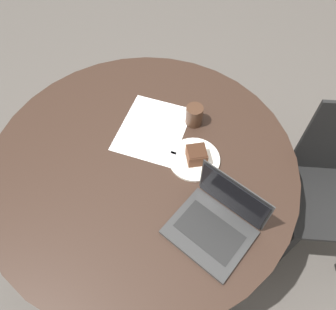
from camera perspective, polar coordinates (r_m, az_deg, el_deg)
name	(u,v)px	position (r m, az deg, el deg)	size (l,w,h in m)	color
ground_plane	(150,223)	(2.11, -3.24, -11.67)	(12.00, 12.00, 0.00)	#4C4742
dining_table	(143,170)	(1.54, -4.35, -2.60)	(1.39, 1.39, 0.72)	black
chair	(330,185)	(1.86, 26.40, -4.72)	(0.57, 0.57, 0.96)	black
paper_document	(153,129)	(1.57, -2.67, 4.58)	(0.42, 0.38, 0.00)	white
plate	(194,159)	(1.47, 4.57, -0.72)	(0.23, 0.23, 0.01)	silver
cake_slice	(196,155)	(1.43, 4.98, 0.02)	(0.12, 0.12, 0.07)	brown
fork	(184,157)	(1.46, 2.89, -0.31)	(0.05, 0.17, 0.00)	silver
coffee_glass	(194,115)	(1.56, 4.59, 6.90)	(0.08, 0.08, 0.10)	#3D2619
laptop	(215,224)	(1.30, 8.15, -11.81)	(0.29, 0.33, 0.22)	#2D2D2D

